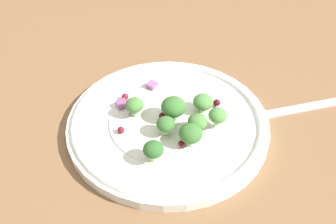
# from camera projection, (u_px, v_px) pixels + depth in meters

# --- Properties ---
(ground_plane) EXTENTS (1.80, 1.80, 0.02)m
(ground_plane) POSITION_uv_depth(u_px,v_px,m) (155.00, 136.00, 0.52)
(ground_plane) COLOR brown
(plate) EXTENTS (0.24, 0.24, 0.02)m
(plate) POSITION_uv_depth(u_px,v_px,m) (168.00, 123.00, 0.51)
(plate) COLOR white
(plate) RESTS_ON ground_plane
(dressing_pool) EXTENTS (0.14, 0.14, 0.00)m
(dressing_pool) POSITION_uv_depth(u_px,v_px,m) (168.00, 121.00, 0.51)
(dressing_pool) COLOR white
(dressing_pool) RESTS_ON plate
(broccoli_floret_0) EXTENTS (0.03, 0.03, 0.03)m
(broccoli_floret_0) POSITION_uv_depth(u_px,v_px,m) (191.00, 134.00, 0.47)
(broccoli_floret_0) COLOR #8EB77A
(broccoli_floret_0) RESTS_ON plate
(broccoli_floret_1) EXTENTS (0.02, 0.02, 0.02)m
(broccoli_floret_1) POSITION_uv_depth(u_px,v_px,m) (197.00, 122.00, 0.48)
(broccoli_floret_1) COLOR #ADD18E
(broccoli_floret_1) RESTS_ON plate
(broccoli_floret_2) EXTENTS (0.03, 0.03, 0.03)m
(broccoli_floret_2) POSITION_uv_depth(u_px,v_px,m) (173.00, 107.00, 0.50)
(broccoli_floret_2) COLOR #9EC684
(broccoli_floret_2) RESTS_ON plate
(broccoli_floret_3) EXTENTS (0.02, 0.02, 0.02)m
(broccoli_floret_3) POSITION_uv_depth(u_px,v_px,m) (218.00, 116.00, 0.49)
(broccoli_floret_3) COLOR #ADD18E
(broccoli_floret_3) RESTS_ON plate
(broccoli_floret_4) EXTENTS (0.02, 0.02, 0.02)m
(broccoli_floret_4) POSITION_uv_depth(u_px,v_px,m) (203.00, 102.00, 0.51)
(broccoli_floret_4) COLOR #9EC684
(broccoli_floret_4) RESTS_ON plate
(broccoli_floret_5) EXTENTS (0.02, 0.02, 0.02)m
(broccoli_floret_5) POSITION_uv_depth(u_px,v_px,m) (166.00, 124.00, 0.48)
(broccoli_floret_5) COLOR #ADD18E
(broccoli_floret_5) RESTS_ON plate
(broccoli_floret_6) EXTENTS (0.02, 0.02, 0.02)m
(broccoli_floret_6) POSITION_uv_depth(u_px,v_px,m) (134.00, 105.00, 0.50)
(broccoli_floret_6) COLOR #8EB77A
(broccoli_floret_6) RESTS_ON plate
(broccoli_floret_7) EXTENTS (0.02, 0.02, 0.02)m
(broccoli_floret_7) POSITION_uv_depth(u_px,v_px,m) (153.00, 150.00, 0.45)
(broccoli_floret_7) COLOR #ADD18E
(broccoli_floret_7) RESTS_ON plate
(cranberry_0) EXTENTS (0.01, 0.01, 0.01)m
(cranberry_0) POSITION_uv_depth(u_px,v_px,m) (182.00, 144.00, 0.47)
(cranberry_0) COLOR #4C0A14
(cranberry_0) RESTS_ON plate
(cranberry_1) EXTENTS (0.01, 0.01, 0.01)m
(cranberry_1) POSITION_uv_depth(u_px,v_px,m) (133.00, 110.00, 0.51)
(cranberry_1) COLOR #4C0A14
(cranberry_1) RESTS_ON plate
(cranberry_2) EXTENTS (0.01, 0.01, 0.01)m
(cranberry_2) POSITION_uv_depth(u_px,v_px,m) (125.00, 97.00, 0.53)
(cranberry_2) COLOR maroon
(cranberry_2) RESTS_ON plate
(cranberry_3) EXTENTS (0.01, 0.01, 0.01)m
(cranberry_3) POSITION_uv_depth(u_px,v_px,m) (192.00, 122.00, 0.50)
(cranberry_3) COLOR #4C0A14
(cranberry_3) RESTS_ON plate
(cranberry_4) EXTENTS (0.01, 0.01, 0.01)m
(cranberry_4) POSITION_uv_depth(u_px,v_px,m) (217.00, 103.00, 0.52)
(cranberry_4) COLOR #4C0A14
(cranberry_4) RESTS_ON plate
(cranberry_5) EXTENTS (0.01, 0.01, 0.01)m
(cranberry_5) POSITION_uv_depth(u_px,v_px,m) (163.00, 116.00, 0.50)
(cranberry_5) COLOR #4C0A14
(cranberry_5) RESTS_ON plate
(cranberry_6) EXTENTS (0.01, 0.01, 0.01)m
(cranberry_6) POSITION_uv_depth(u_px,v_px,m) (121.00, 130.00, 0.49)
(cranberry_6) COLOR maroon
(cranberry_6) RESTS_ON plate
(onion_bit_0) EXTENTS (0.02, 0.02, 0.00)m
(onion_bit_0) POSITION_uv_depth(u_px,v_px,m) (218.00, 119.00, 0.51)
(onion_bit_0) COLOR #843D75
(onion_bit_0) RESTS_ON plate
(onion_bit_1) EXTENTS (0.02, 0.02, 0.00)m
(onion_bit_1) POSITION_uv_depth(u_px,v_px,m) (122.00, 104.00, 0.52)
(onion_bit_1) COLOR #934C84
(onion_bit_1) RESTS_ON plate
(onion_bit_2) EXTENTS (0.02, 0.02, 0.00)m
(onion_bit_2) POSITION_uv_depth(u_px,v_px,m) (152.00, 85.00, 0.55)
(onion_bit_2) COLOR #A35B93
(onion_bit_2) RESTS_ON plate
(fork) EXTENTS (0.19, 0.04, 0.01)m
(fork) POSITION_uv_depth(u_px,v_px,m) (291.00, 110.00, 0.54)
(fork) COLOR silver
(fork) RESTS_ON ground_plane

